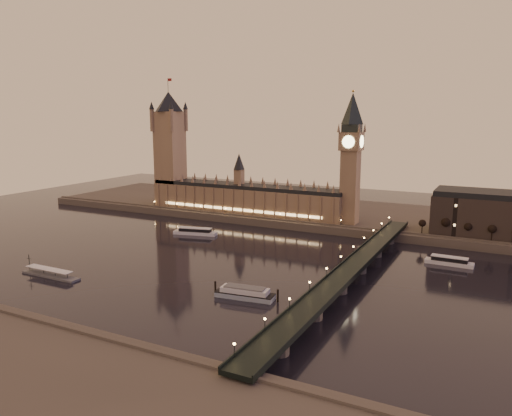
{
  "coord_description": "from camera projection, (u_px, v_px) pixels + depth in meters",
  "views": [
    {
      "loc": [
        166.01,
        -259.31,
        92.04
      ],
      "look_at": [
        14.84,
        35.0,
        29.36
      ],
      "focal_mm": 35.0,
      "sensor_mm": 36.0,
      "label": 1
    }
  ],
  "objects": [
    {
      "name": "moored_barge",
      "position": [
        245.0,
        293.0,
        252.5
      ],
      "size": [
        34.93,
        12.08,
        6.45
      ],
      "rotation": [
        0.0,
        0.0,
        0.12
      ],
      "color": "#92A5B9",
      "rests_on": "ground"
    },
    {
      "name": "cruise_boat_a",
      "position": [
        195.0,
        232.0,
        385.47
      ],
      "size": [
        34.73,
        14.9,
        5.43
      ],
      "rotation": [
        0.0,
        0.0,
        0.23
      ],
      "color": "silver",
      "rests_on": "ground"
    },
    {
      "name": "pontoon_pier",
      "position": [
        50.0,
        275.0,
        286.29
      ],
      "size": [
        40.38,
        6.73,
        10.77
      ],
      "color": "#595B5E",
      "rests_on": "ground"
    },
    {
      "name": "bare_tree_0",
      "position": [
        420.0,
        222.0,
        361.03
      ],
      "size": [
        5.79,
        5.79,
        11.78
      ],
      "color": "black",
      "rests_on": "ground"
    },
    {
      "name": "westminster_bridge",
      "position": [
        350.0,
        272.0,
        276.14
      ],
      "size": [
        13.2,
        260.0,
        15.3
      ],
      "color": "black",
      "rests_on": "ground"
    },
    {
      "name": "big_ben",
      "position": [
        351.0,
        150.0,
        387.89
      ],
      "size": [
        17.68,
        17.68,
        104.0
      ],
      "color": "brown",
      "rests_on": "ground"
    },
    {
      "name": "cruise_boat_b",
      "position": [
        449.0,
        261.0,
        308.29
      ],
      "size": [
        28.62,
        7.84,
        5.25
      ],
      "rotation": [
        0.0,
        0.0,
        -0.03
      ],
      "color": "silver",
      "rests_on": "ground"
    },
    {
      "name": "far_embankment",
      "position": [
        337.0,
        214.0,
        448.47
      ],
      "size": [
        560.0,
        130.0,
        6.0
      ],
      "primitive_type": "cube",
      "color": "#423D35",
      "rests_on": "ground"
    },
    {
      "name": "victoria_tower",
      "position": [
        170.0,
        142.0,
        465.66
      ],
      "size": [
        31.68,
        31.68,
        118.0
      ],
      "color": "brown",
      "rests_on": "ground"
    },
    {
      "name": "bare_tree_1",
      "position": [
        443.0,
        224.0,
        354.09
      ],
      "size": [
        5.79,
        5.79,
        11.78
      ],
      "color": "black",
      "rests_on": "ground"
    },
    {
      "name": "bare_tree_3",
      "position": [
        491.0,
        229.0,
        340.21
      ],
      "size": [
        5.79,
        5.79,
        11.78
      ],
      "color": "black",
      "rests_on": "ground"
    },
    {
      "name": "palace_of_westminster",
      "position": [
        245.0,
        195.0,
        438.01
      ],
      "size": [
        180.0,
        26.62,
        52.0
      ],
      "color": "brown",
      "rests_on": "ground"
    },
    {
      "name": "bare_tree_2",
      "position": [
        466.0,
        226.0,
        347.15
      ],
      "size": [
        5.79,
        5.79,
        11.78
      ],
      "color": "black",
      "rests_on": "ground"
    },
    {
      "name": "ground",
      "position": [
        210.0,
        260.0,
        318.29
      ],
      "size": [
        700.0,
        700.0,
        0.0
      ],
      "primitive_type": "plane",
      "color": "black",
      "rests_on": "ground"
    }
  ]
}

